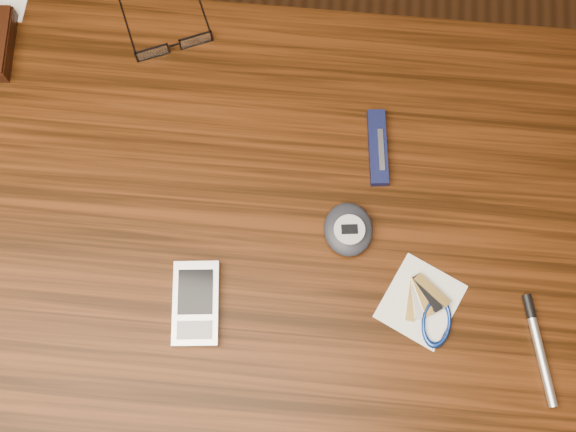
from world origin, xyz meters
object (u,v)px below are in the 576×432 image
at_px(pocket_knife, 378,148).
at_px(silver_pen, 537,341).
at_px(pedometer, 348,229).
at_px(desk, 249,277).
at_px(eyeglasses, 173,43).
at_px(pda_phone, 196,303).
at_px(notepad_keys, 429,311).

height_order(pocket_knife, silver_pen, pocket_knife).
bearing_deg(pedometer, pocket_knife, 74.88).
height_order(pedometer, silver_pen, pedometer).
xyz_separation_m(desk, silver_pen, (0.35, -0.07, 0.11)).
bearing_deg(desk, eyeglasses, 113.91).
height_order(pda_phone, notepad_keys, pda_phone).
distance_m(pocket_knife, silver_pen, 0.30).
relative_size(desk, pocket_knife, 9.97).
distance_m(eyeglasses, notepad_keys, 0.47).
height_order(eyeglasses, pedometer, pedometer).
relative_size(desk, pda_phone, 9.65).
distance_m(pda_phone, pedometer, 0.20).
xyz_separation_m(eyeglasses, pocket_knife, (0.27, -0.12, -0.00)).
relative_size(pocket_knife, silver_pen, 0.79).
height_order(eyeglasses, pocket_knife, eyeglasses).
xyz_separation_m(notepad_keys, pocket_knife, (-0.07, 0.20, 0.00)).
bearing_deg(notepad_keys, eyeglasses, 137.06).
xyz_separation_m(desk, pda_phone, (-0.05, -0.06, 0.11)).
distance_m(desk, notepad_keys, 0.25).
height_order(desk, notepad_keys, notepad_keys).
bearing_deg(desk, pda_phone, -129.88).
bearing_deg(silver_pen, notepad_keys, 169.23).
relative_size(notepad_keys, silver_pen, 0.90).
height_order(eyeglasses, pda_phone, eyeglasses).
height_order(notepad_keys, pocket_knife, pocket_knife).
relative_size(eyeglasses, pedometer, 1.87).
bearing_deg(silver_pen, pda_phone, 178.90).
bearing_deg(notepad_keys, pda_phone, -176.57).
relative_size(pda_phone, notepad_keys, 0.90).
bearing_deg(eyeglasses, notepad_keys, -42.94).
bearing_deg(eyeglasses, desk, -66.09).
bearing_deg(pedometer, eyeglasses, 136.34).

